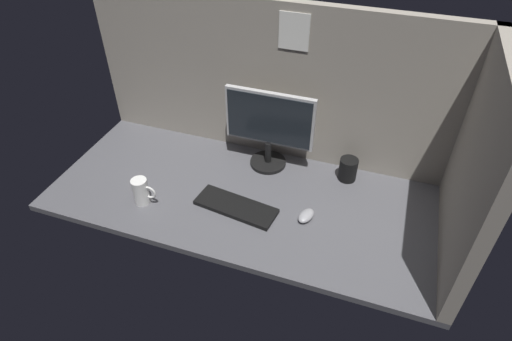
{
  "coord_description": "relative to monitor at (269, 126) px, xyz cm",
  "views": [
    {
      "loc": [
        52.81,
        -137.51,
        134.33
      ],
      "look_at": [
        1.1,
        0.0,
        14.0
      ],
      "focal_mm": 30.02,
      "sensor_mm": 36.0,
      "label": 1
    }
  ],
  "objects": [
    {
      "name": "cubicle_wall_side",
      "position": [
        84.74,
        -25.13,
        16.35
      ],
      "size": [
        5.0,
        80.0,
        77.26
      ],
      "primitive_type": "cube",
      "color": "gray",
      "rests_on": "ground_plane"
    },
    {
      "name": "monitor",
      "position": [
        0.0,
        0.0,
        0.0
      ],
      "size": [
        43.2,
        18.0,
        40.02
      ],
      "color": "black",
      "rests_on": "ground_plane"
    },
    {
      "name": "mug_black_travel",
      "position": [
        39.5,
        1.05,
        -16.62
      ],
      "size": [
        8.73,
        8.73,
        11.31
      ],
      "color": "black",
      "rests_on": "ground_plane"
    },
    {
      "name": "keyboard",
      "position": [
        -3.61,
        -35.94,
        -21.28
      ],
      "size": [
        38.41,
        17.86,
        2.0
      ],
      "primitive_type": "cube",
      "rotation": [
        0.0,
        0.0,
        -0.13
      ],
      "color": "black",
      "rests_on": "ground_plane"
    },
    {
      "name": "ground_plane",
      "position": [
        -2.76,
        -25.13,
        -23.78
      ],
      "size": [
        180.0,
        80.0,
        3.0
      ],
      "primitive_type": "cube",
      "color": "#515156"
    },
    {
      "name": "mouse",
      "position": [
        27.49,
        -31.85,
        -20.58
      ],
      "size": [
        8.11,
        10.8,
        3.4
      ],
      "primitive_type": "ellipsoid",
      "rotation": [
        0.0,
        0.0,
        -0.29
      ],
      "color": "#99999E",
      "rests_on": "ground_plane"
    },
    {
      "name": "cubicle_wall_back",
      "position": [
        -2.75,
        12.37,
        16.38
      ],
      "size": [
        180.0,
        5.5,
        77.26
      ],
      "color": "gray",
      "rests_on": "ground_plane"
    },
    {
      "name": "mug_ceramic_white",
      "position": [
        -44.78,
        -45.92,
        -15.82
      ],
      "size": [
        11.21,
        7.09,
        12.84
      ],
      "color": "white",
      "rests_on": "ground_plane"
    }
  ]
}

